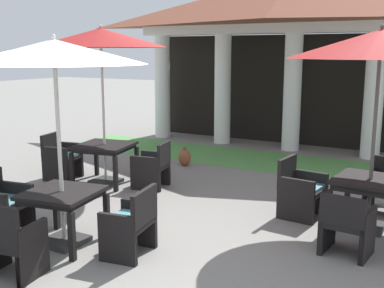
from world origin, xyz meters
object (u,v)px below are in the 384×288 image
at_px(patio_chair_near_foreground_east, 152,167).
at_px(patio_chair_mid_right_west, 300,190).
at_px(patio_chair_mid_left_west, 2,205).
at_px(patio_chair_mid_left_east, 131,224).
at_px(patio_chair_near_foreground_west, 61,158).
at_px(patio_umbrella_mid_right, 381,46).
at_px(terracotta_urn, 185,157).
at_px(patio_table_mid_right, 370,186).
at_px(patio_umbrella_near_foreground, 101,39).
at_px(patio_table_mid_left, 62,198).
at_px(patio_chair_mid_right_south, 347,225).
at_px(patio_umbrella_mid_left, 54,55).
at_px(patio_table_near_foreground, 105,149).
at_px(patio_chair_mid_left_south, 9,242).

height_order(patio_chair_near_foreground_east, patio_chair_mid_right_west, patio_chair_mid_right_west).
bearing_deg(patio_chair_mid_left_west, patio_chair_mid_left_east, 90.00).
distance_m(patio_chair_near_foreground_west, patio_umbrella_mid_right, 6.15).
xyz_separation_m(patio_chair_mid_right_west, terracotta_urn, (-3.19, 1.98, -0.23)).
bearing_deg(patio_chair_mid_left_west, patio_table_mid_right, 111.77).
height_order(patio_umbrella_mid_right, terracotta_urn, patio_umbrella_mid_right).
height_order(patio_umbrella_near_foreground, patio_chair_mid_left_east, patio_umbrella_near_foreground).
bearing_deg(patio_chair_near_foreground_west, patio_chair_mid_left_east, 45.64).
height_order(patio_table_mid_left, patio_table_mid_right, patio_table_mid_right).
distance_m(patio_chair_near_foreground_west, patio_chair_mid_right_south, 5.75).
bearing_deg(patio_chair_mid_left_west, patio_umbrella_mid_left, 90.00).
relative_size(patio_table_near_foreground, patio_umbrella_near_foreground, 0.38).
distance_m(patio_table_near_foreground, patio_chair_mid_left_west, 2.77).
bearing_deg(patio_table_near_foreground, patio_table_mid_right, -1.34).
distance_m(patio_table_near_foreground, terracotta_urn, 2.11).
bearing_deg(terracotta_urn, patio_chair_mid_right_south, -36.93).
bearing_deg(patio_umbrella_near_foreground, patio_chair_mid_left_east, -45.19).
relative_size(patio_umbrella_mid_left, patio_umbrella_mid_right, 0.95).
relative_size(patio_umbrella_mid_right, terracotta_urn, 6.46).
bearing_deg(patio_chair_near_foreground_west, patio_umbrella_mid_right, 79.91).
distance_m(patio_table_near_foreground, patio_table_mid_left, 2.93).
height_order(patio_chair_mid_left_west, patio_chair_mid_left_east, patio_chair_mid_left_west).
xyz_separation_m(patio_chair_near_foreground_west, patio_umbrella_mid_right, (5.77, 0.07, 2.14)).
xyz_separation_m(patio_chair_near_foreground_west, patio_chair_mid_left_south, (2.53, -3.37, -0.01)).
bearing_deg(patio_umbrella_near_foreground, patio_chair_mid_right_south, -13.34).
bearing_deg(patio_chair_near_foreground_east, patio_table_mid_left, 178.52).
bearing_deg(patio_table_mid_right, patio_umbrella_mid_right, 0.00).
distance_m(patio_chair_near_foreground_east, patio_chair_mid_left_east, 2.96).
bearing_deg(patio_umbrella_mid_left, patio_chair_mid_right_south, 23.72).
bearing_deg(terracotta_urn, patio_chair_near_foreground_west, -126.22).
height_order(patio_umbrella_near_foreground, patio_umbrella_mid_left, patio_umbrella_near_foreground).
xyz_separation_m(patio_chair_near_foreground_east, patio_table_mid_left, (0.45, -2.75, 0.22)).
bearing_deg(patio_chair_mid_right_west, patio_umbrella_near_foreground, -84.61).
xyz_separation_m(patio_table_near_foreground, patio_chair_mid_left_west, (0.43, -2.72, -0.25)).
bearing_deg(patio_chair_mid_left_east, patio_table_mid_right, -55.44).
xyz_separation_m(patio_chair_mid_right_south, patio_chair_mid_right_west, (-0.91, 1.10, 0.02)).
bearing_deg(patio_chair_mid_left_south, patio_table_near_foreground, 104.79).
bearing_deg(patio_umbrella_mid_left, patio_chair_mid_right_west, 46.94).
bearing_deg(patio_chair_mid_left_east, patio_chair_mid_left_west, 90.00).
relative_size(patio_chair_mid_left_south, patio_umbrella_mid_right, 0.32).
xyz_separation_m(patio_chair_near_foreground_west, patio_table_mid_right, (5.77, 0.07, 0.22)).
distance_m(patio_umbrella_mid_left, patio_chair_mid_right_west, 4.04).
height_order(patio_table_near_foreground, patio_table_mid_left, patio_table_near_foreground).
xyz_separation_m(patio_umbrella_mid_right, patio_chair_mid_right_south, (-0.10, -1.00, -2.17)).
bearing_deg(patio_table_mid_left, patio_umbrella_mid_right, 35.84).
distance_m(patio_chair_near_foreground_west, patio_umbrella_mid_left, 3.93).
relative_size(patio_table_near_foreground, patio_chair_mid_right_south, 1.41).
distance_m(patio_chair_mid_left_east, terracotta_urn, 4.73).
height_order(patio_chair_mid_left_south, patio_chair_mid_left_east, patio_chair_mid_left_south).
bearing_deg(patio_chair_mid_right_south, patio_table_mid_right, 90.00).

